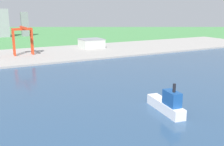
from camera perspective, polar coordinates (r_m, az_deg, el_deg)
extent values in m
plane|color=#4A8E4C|center=(223.89, -8.75, -4.10)|extent=(2400.00, 2400.00, 0.00)
cube|color=#2D4C70|center=(171.50, -2.05, -9.49)|extent=(840.00, 360.00, 0.15)
cube|color=#A49F99|center=(403.75, -17.67, 3.45)|extent=(840.00, 140.00, 2.50)
cube|color=white|center=(184.57, 11.12, -6.90)|extent=(12.97, 37.72, 6.72)
cube|color=#19478C|center=(175.77, 12.51, -5.24)|extent=(8.39, 14.11, 9.35)
cylinder|color=black|center=(172.10, 12.96, -3.10)|extent=(1.88, 1.88, 5.37)
cube|color=red|center=(396.83, -19.88, 5.86)|extent=(2.20, 2.20, 34.96)
cube|color=red|center=(400.91, -16.38, 6.19)|extent=(2.20, 2.20, 34.96)
cube|color=red|center=(404.70, -20.05, 5.98)|extent=(2.20, 2.20, 34.96)
cube|color=red|center=(408.71, -16.61, 6.30)|extent=(2.20, 2.20, 34.96)
cube|color=red|center=(400.84, -18.42, 8.76)|extent=(27.10, 10.00, 2.80)
cube|color=red|center=(391.18, -18.21, 9.09)|extent=(2.60, 38.50, 2.60)
cube|color=silver|center=(458.15, -4.35, 6.20)|extent=(36.05, 33.64, 13.78)
cube|color=gray|center=(457.27, -4.37, 7.13)|extent=(36.78, 34.31, 1.20)
cube|color=#93959A|center=(702.02, -21.97, 9.74)|extent=(25.83, 21.83, 66.32)
cube|color=gray|center=(705.21, -17.90, 9.76)|extent=(16.38, 15.01, 58.75)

